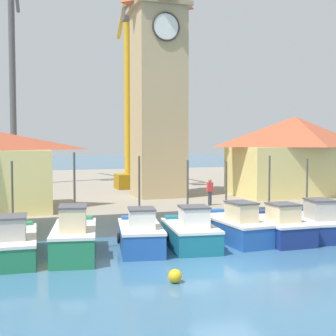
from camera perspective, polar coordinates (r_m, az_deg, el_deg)
name	(u,v)px	position (r m, az deg, el deg)	size (l,w,h in m)	color
ground_plane	(228,274)	(18.59, 7.30, -12.64)	(300.00, 300.00, 0.00)	#386689
quay_wharf	(100,188)	(45.26, -8.33, -2.45)	(120.00, 40.00, 1.20)	gray
fishing_boat_far_left	(12,243)	(21.56, -18.44, -8.68)	(2.24, 5.29, 4.22)	#237A4C
fishing_boat_left_outer	(74,238)	(21.30, -11.37, -8.35)	(2.66, 5.11, 4.59)	#237A4C
fishing_boat_left_inner	(140,234)	(22.12, -3.39, -8.09)	(2.64, 4.61, 4.38)	#2356A8
fishing_boat_mid_left	(190,232)	(22.68, 2.74, -7.85)	(2.59, 4.50, 4.17)	#196B7F
fishing_boat_center	(233,226)	(24.37, 7.89, -7.08)	(2.14, 5.33, 4.03)	#2356A8
fishing_boat_mid_right	(275,227)	(24.84, 12.92, -6.99)	(2.24, 4.69, 4.34)	navy
fishing_boat_right_inner	(312,223)	(26.40, 17.18, -6.44)	(2.72, 5.32, 4.14)	navy
clock_tower	(158,73)	(33.21, -1.19, 11.53)	(3.78, 3.78, 18.04)	tan
warehouse_right	(295,155)	(35.11, 15.18, 1.59)	(9.26, 5.40, 5.68)	#E5D17A
port_crane_near	(128,112)	(38.66, -4.95, 6.83)	(2.08, 9.41, 16.19)	#976E11
port_crane_far	(13,90)	(44.38, -18.37, 9.03)	(2.00, 10.67, 22.15)	#353539
mooring_buoy	(175,276)	(17.24, 0.88, -13.02)	(0.50, 0.50, 0.50)	gold
dock_worker_near_tower	(210,191)	(28.48, 5.13, -2.87)	(0.34, 0.22, 1.62)	#33333D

